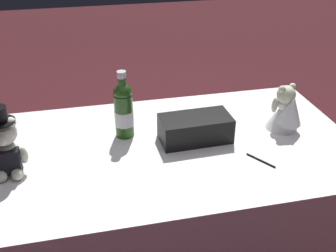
{
  "coord_description": "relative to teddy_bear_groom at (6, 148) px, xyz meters",
  "views": [
    {
      "loc": [
        0.32,
        1.45,
        1.72
      ],
      "look_at": [
        0.0,
        0.0,
        0.86
      ],
      "focal_mm": 42.46,
      "sensor_mm": 36.0,
      "label": 1
    }
  ],
  "objects": [
    {
      "name": "signing_pen",
      "position": [
        -1.01,
        0.15,
        -0.12
      ],
      "size": [
        0.08,
        0.13,
        0.01
      ],
      "color": "black",
      "rests_on": "reception_table"
    },
    {
      "name": "teddy_bear_bride",
      "position": [
        -1.22,
        -0.09,
        -0.02
      ],
      "size": [
        0.16,
        0.2,
        0.22
      ],
      "color": "white",
      "rests_on": "reception_table"
    },
    {
      "name": "teddy_bear_groom",
      "position": [
        0.0,
        0.0,
        0.0
      ],
      "size": [
        0.15,
        0.14,
        0.29
      ],
      "color": "beige",
      "rests_on": "reception_table"
    },
    {
      "name": "reception_table",
      "position": [
        -0.66,
        -0.06,
        -0.5
      ],
      "size": [
        1.68,
        0.93,
        0.76
      ],
      "primitive_type": "cube",
      "color": "white",
      "rests_on": "ground_plane"
    },
    {
      "name": "gift_case_black",
      "position": [
        -0.79,
        -0.08,
        -0.06
      ],
      "size": [
        0.32,
        0.17,
        0.12
      ],
      "color": "black",
      "rests_on": "reception_table"
    },
    {
      "name": "champagne_bottle",
      "position": [
        -0.48,
        -0.19,
        0.01
      ],
      "size": [
        0.09,
        0.09,
        0.32
      ],
      "color": "#255019",
      "rests_on": "reception_table"
    }
  ]
}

